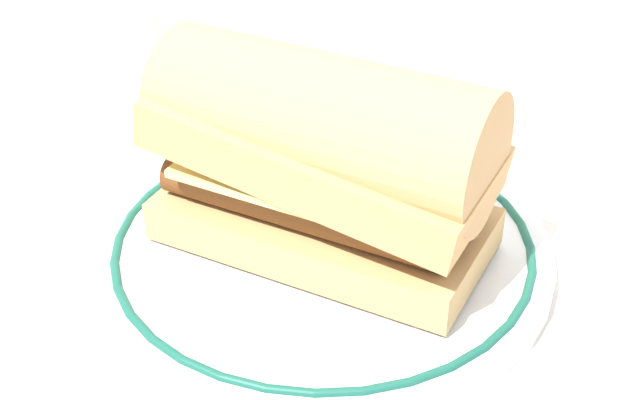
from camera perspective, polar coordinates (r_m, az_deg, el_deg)
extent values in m
plane|color=silver|center=(0.63, 0.20, -3.48)|extent=(1.50, 1.50, 0.00)
cylinder|color=white|center=(0.63, 0.00, -2.95)|extent=(0.30, 0.30, 0.01)
torus|color=#195947|center=(0.62, 0.00, -2.51)|extent=(0.27, 0.27, 0.01)
cube|color=tan|center=(0.61, 0.00, -1.31)|extent=(0.23, 0.15, 0.03)
cylinder|color=brown|center=(0.58, -1.18, -0.61)|extent=(0.19, 0.07, 0.03)
cylinder|color=brown|center=(0.60, 0.00, 0.67)|extent=(0.19, 0.07, 0.03)
cylinder|color=brown|center=(0.62, 1.11, 1.87)|extent=(0.19, 0.07, 0.03)
cube|color=#EAD67A|center=(0.59, 0.00, 1.89)|extent=(0.19, 0.13, 0.01)
cube|color=tan|center=(0.58, 0.00, 3.34)|extent=(0.23, 0.15, 0.06)
cylinder|color=tan|center=(0.57, 0.00, 4.62)|extent=(0.22, 0.13, 0.09)
cylinder|color=silver|center=(0.80, -10.75, 8.41)|extent=(0.06, 0.06, 0.09)
cylinder|color=gold|center=(0.81, -10.59, 7.03)|extent=(0.05, 0.05, 0.04)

